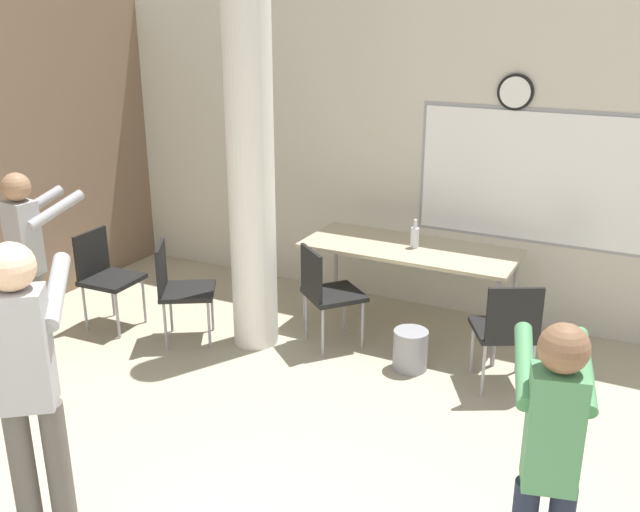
# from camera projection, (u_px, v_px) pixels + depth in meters

# --- Properties ---
(wall_back) EXTENTS (8.00, 0.15, 2.80)m
(wall_back) POSITION_uv_depth(u_px,v_px,m) (451.00, 162.00, 6.40)
(wall_back) COLOR beige
(wall_back) RESTS_ON ground_plane
(support_pillar) EXTENTS (0.38, 0.38, 2.80)m
(support_pillar) POSITION_uv_depth(u_px,v_px,m) (251.00, 182.00, 5.67)
(support_pillar) COLOR silver
(support_pillar) RESTS_ON ground_plane
(folding_table) EXTENTS (1.82, 0.75, 0.78)m
(folding_table) POSITION_uv_depth(u_px,v_px,m) (409.00, 252.00, 6.10)
(folding_table) COLOR tan
(folding_table) RESTS_ON ground_plane
(bottle_on_table) EXTENTS (0.07, 0.07, 0.25)m
(bottle_on_table) POSITION_uv_depth(u_px,v_px,m) (415.00, 237.00, 6.04)
(bottle_on_table) COLOR silver
(bottle_on_table) RESTS_ON folding_table
(waste_bin) EXTENTS (0.27, 0.27, 0.33)m
(waste_bin) POSITION_uv_depth(u_px,v_px,m) (410.00, 350.00, 5.61)
(waste_bin) COLOR gray
(waste_bin) RESTS_ON ground_plane
(chair_by_left_wall) EXTENTS (0.46, 0.46, 0.87)m
(chair_by_left_wall) POSITION_uv_depth(u_px,v_px,m) (105.00, 272.00, 6.27)
(chair_by_left_wall) COLOR black
(chair_by_left_wall) RESTS_ON ground_plane
(chair_table_right) EXTENTS (0.60, 0.60, 0.87)m
(chair_table_right) POSITION_uv_depth(u_px,v_px,m) (507.00, 327.00, 5.19)
(chair_table_right) COLOR black
(chair_table_right) RESTS_ON ground_plane
(chair_near_pillar) EXTENTS (0.60, 0.60, 0.87)m
(chair_near_pillar) POSITION_uv_depth(u_px,v_px,m) (179.00, 285.00, 5.98)
(chair_near_pillar) COLOR black
(chair_near_pillar) RESTS_ON ground_plane
(chair_table_left) EXTENTS (0.62, 0.62, 0.87)m
(chair_table_left) POSITION_uv_depth(u_px,v_px,m) (326.00, 289.00, 5.89)
(chair_table_left) COLOR black
(chair_table_left) RESTS_ON ground_plane
(person_playing_front) EXTENTS (0.62, 0.67, 1.71)m
(person_playing_front) POSITION_uv_depth(u_px,v_px,m) (28.00, 377.00, 3.49)
(person_playing_front) COLOR #514C47
(person_playing_front) RESTS_ON ground_plane
(person_watching_back) EXTENTS (0.40, 0.60, 1.57)m
(person_watching_back) POSITION_uv_depth(u_px,v_px,m) (29.00, 255.00, 5.44)
(person_watching_back) COLOR #514C47
(person_watching_back) RESTS_ON ground_plane
(person_playing_side) EXTENTS (0.44, 0.60, 1.53)m
(person_playing_side) POSITION_uv_depth(u_px,v_px,m) (549.00, 456.00, 3.05)
(person_playing_side) COLOR #1E2338
(person_playing_side) RESTS_ON ground_plane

